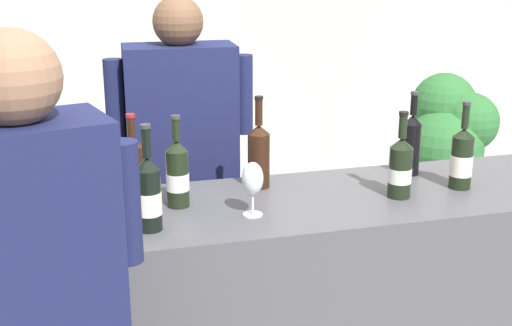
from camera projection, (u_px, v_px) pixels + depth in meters
The scene contains 15 objects.
wall_back at pixel (163, 21), 4.68m from camera, with size 8.00×0.10×2.80m, color beige.
wine_bottle_0 at pixel (133, 170), 2.38m from camera, with size 0.08×0.08×0.32m.
wine_bottle_1 at pixel (259, 154), 2.52m from camera, with size 0.08×0.08×0.35m.
wine_bottle_2 at pixel (149, 194), 2.13m from camera, with size 0.08×0.08×0.34m.
wine_bottle_3 at pixel (102, 184), 2.25m from camera, with size 0.08×0.08×0.32m.
wine_bottle_4 at pixel (400, 167), 2.42m from camera, with size 0.08×0.08×0.31m.
wine_bottle_5 at pixel (411, 143), 2.67m from camera, with size 0.07×0.07×0.33m.
wine_bottle_6 at pixel (177, 174), 2.33m from camera, with size 0.08×0.08×0.32m.
wine_bottle_7 at pixel (462, 159), 2.52m from camera, with size 0.08×0.08×0.33m.
wine_bottle_9 at pixel (71, 169), 2.33m from camera, with size 0.07×0.07×0.33m.
wine_bottle_10 at pixel (25, 177), 2.29m from camera, with size 0.08×0.08×0.34m.
wine_glass at pixel (253, 180), 2.25m from camera, with size 0.07×0.07×0.19m.
ice_bucket at pixel (22, 204), 2.09m from camera, with size 0.23×0.23×0.20m.
person_server at pixel (184, 199), 2.98m from camera, with size 0.62×0.26×1.69m.
potted_shrub at pixel (445, 152), 4.01m from camera, with size 0.55×0.55×1.18m.
Camera 1 is at (-0.62, -2.16, 1.86)m, focal length 47.83 mm.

